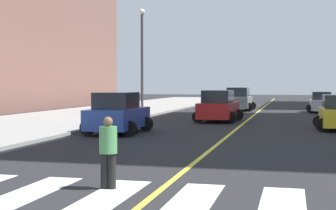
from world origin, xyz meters
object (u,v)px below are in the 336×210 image
(car_red_nearest, at_px, (218,107))
(street_lamp, at_px, (142,52))
(car_silver_fourth, at_px, (321,103))
(car_blue_third, at_px, (118,114))
(pedestrian_crossing, at_px, (108,149))
(car_gray_fifth, at_px, (238,100))

(car_red_nearest, xyz_separation_m, street_lamp, (-6.53, 4.85, 3.85))
(car_silver_fourth, height_order, street_lamp, street_lamp)
(car_blue_third, xyz_separation_m, pedestrian_crossing, (4.21, -12.53, -0.02))
(street_lamp, bearing_deg, car_blue_third, -78.18)
(pedestrian_crossing, distance_m, street_lamp, 27.35)
(street_lamp, bearing_deg, car_red_nearest, -36.59)
(car_blue_third, relative_size, pedestrian_crossing, 2.71)
(car_silver_fourth, height_order, car_gray_fifth, car_gray_fifth)
(car_blue_third, xyz_separation_m, street_lamp, (-2.85, 13.61, 3.86))
(car_blue_third, xyz_separation_m, car_gray_fifth, (3.52, 22.64, 0.04))
(car_red_nearest, bearing_deg, street_lamp, 145.87)
(car_silver_fourth, relative_size, car_gray_fifth, 0.83)
(car_silver_fourth, relative_size, pedestrian_crossing, 2.36)
(car_silver_fourth, bearing_deg, street_lamp, 29.24)
(car_red_nearest, bearing_deg, car_silver_fourth, 63.30)
(car_red_nearest, xyz_separation_m, car_silver_fourth, (6.93, 12.41, -0.12))
(car_gray_fifth, bearing_deg, pedestrian_crossing, -87.83)
(car_red_nearest, bearing_deg, car_gray_fifth, 93.15)
(car_blue_third, bearing_deg, car_gray_fifth, 80.74)
(street_lamp, bearing_deg, pedestrian_crossing, -74.90)
(car_blue_third, xyz_separation_m, car_silver_fourth, (10.61, 21.18, -0.12))
(car_gray_fifth, relative_size, pedestrian_crossing, 2.85)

